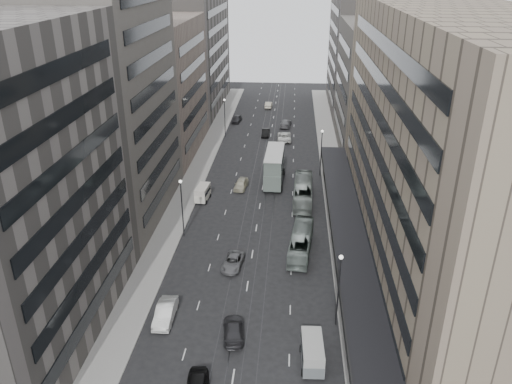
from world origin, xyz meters
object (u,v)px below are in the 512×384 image
(double_decker, at_px, (274,166))
(panel_van, at_px, (203,193))
(vw_microbus, at_px, (312,352))
(sedan_1, at_px, (165,313))
(bus_far, at_px, (303,192))
(sedan_2, at_px, (233,262))
(bus_near, at_px, (301,242))

(double_decker, xyz_separation_m, panel_van, (-10.87, -7.79, -1.69))
(vw_microbus, relative_size, sedan_1, 0.91)
(vw_microbus, bearing_deg, panel_van, 112.86)
(bus_far, xyz_separation_m, vw_microbus, (0.51, -34.95, -0.27))
(sedan_2, bearing_deg, bus_far, 71.78)
(vw_microbus, distance_m, panel_van, 37.76)
(sedan_1, xyz_separation_m, sedan_2, (5.86, 10.45, -0.18))
(sedan_1, distance_m, sedan_2, 11.98)
(panel_van, xyz_separation_m, sedan_2, (6.96, -18.45, -0.66))
(vw_microbus, bearing_deg, bus_far, 88.35)
(bus_far, distance_m, double_decker, 8.56)
(bus_far, relative_size, sedan_2, 2.46)
(bus_far, relative_size, double_decker, 1.15)
(bus_far, height_order, double_decker, double_decker)
(bus_near, xyz_separation_m, vw_microbus, (0.91, -19.76, -0.09))
(bus_far, xyz_separation_m, double_decker, (-4.78, 6.97, 1.36))
(bus_near, distance_m, vw_microbus, 19.78)
(vw_microbus, height_order, sedan_2, vw_microbus)
(bus_near, bearing_deg, panel_van, -37.53)
(bus_near, relative_size, double_decker, 1.03)
(bus_far, distance_m, vw_microbus, 34.95)
(vw_microbus, bearing_deg, sedan_2, 117.95)
(double_decker, bearing_deg, bus_near, -77.35)
(double_decker, xyz_separation_m, vw_microbus, (5.29, -41.92, -1.63))
(bus_near, height_order, vw_microbus, bus_near)
(bus_near, xyz_separation_m, sedan_1, (-14.16, -14.54, -0.63))
(sedan_2, bearing_deg, vw_microbus, -53.51)
(sedan_2, bearing_deg, bus_near, 32.30)
(double_decker, bearing_deg, sedan_1, -103.45)
(bus_far, height_order, panel_van, bus_far)
(double_decker, height_order, sedan_1, double_decker)
(bus_near, xyz_separation_m, panel_van, (-15.25, 14.36, -0.15))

